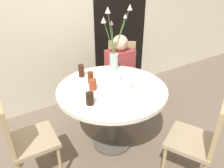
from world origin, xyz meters
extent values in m
plane|color=#6B5B4C|center=(0.00, 0.00, 0.00)|extent=(16.00, 16.00, 0.00)
cube|color=beige|center=(0.00, 1.13, 1.30)|extent=(8.00, 0.05, 2.60)
cube|color=black|center=(0.85, 1.10, 1.02)|extent=(0.90, 0.01, 2.05)
cylinder|color=silver|center=(0.00, 0.00, 0.71)|extent=(1.12, 1.12, 0.04)
cylinder|color=#4C4742|center=(0.00, 0.00, 0.36)|extent=(0.11, 0.11, 0.66)
cylinder|color=#4C4742|center=(0.00, 0.00, 0.01)|extent=(0.45, 0.45, 0.03)
cube|color=#9E896B|center=(0.54, 0.64, 0.42)|extent=(0.56, 0.56, 0.04)
cube|color=tan|center=(0.65, 0.78, 0.67)|extent=(0.31, 0.27, 0.46)
cylinder|color=tan|center=(0.30, 0.62, 0.20)|extent=(0.03, 0.03, 0.40)
cylinder|color=tan|center=(0.56, 0.40, 0.20)|extent=(0.03, 0.03, 0.40)
cylinder|color=tan|center=(0.52, 0.88, 0.20)|extent=(0.03, 0.03, 0.40)
cylinder|color=tan|center=(0.78, 0.66, 0.20)|extent=(0.03, 0.03, 0.40)
cube|color=#9E896B|center=(-0.83, 0.02, 0.42)|extent=(0.41, 0.41, 0.04)
cube|color=tan|center=(-1.02, 0.02, 0.67)|extent=(0.04, 0.38, 0.46)
cylinder|color=tan|center=(-0.67, -0.16, 0.20)|extent=(0.03, 0.03, 0.40)
cylinder|color=tan|center=(-0.66, 0.18, 0.20)|extent=(0.03, 0.03, 0.40)
cylinder|color=tan|center=(-1.00, 0.19, 0.20)|extent=(0.03, 0.03, 0.40)
cube|color=#9E896B|center=(0.38, -0.75, 0.42)|extent=(0.54, 0.54, 0.04)
cube|color=tan|center=(0.46, -0.91, 0.67)|extent=(0.36, 0.20, 0.46)
cylinder|color=tan|center=(0.45, -0.52, 0.20)|extent=(0.03, 0.03, 0.40)
cylinder|color=tan|center=(0.15, -0.67, 0.20)|extent=(0.03, 0.03, 0.40)
cylinder|color=tan|center=(0.60, -0.82, 0.20)|extent=(0.03, 0.03, 0.40)
cylinder|color=white|center=(0.07, -0.04, 0.77)|extent=(0.25, 0.25, 0.08)
cylinder|color=#E54C4C|center=(0.07, -0.04, 0.83)|extent=(0.01, 0.01, 0.04)
cylinder|color=#9EB2AD|center=(0.26, 0.37, 0.82)|extent=(0.10, 0.10, 0.19)
cylinder|color=#4C7538|center=(0.21, 0.40, 1.11)|extent=(0.10, 0.08, 0.39)
cone|color=beige|center=(0.17, 0.44, 1.30)|extent=(0.06, 0.06, 0.07)
cylinder|color=#4C7538|center=(0.35, 0.36, 1.17)|extent=(0.20, 0.02, 0.51)
cone|color=beige|center=(0.45, 0.36, 1.42)|extent=(0.06, 0.06, 0.06)
cylinder|color=#4C7538|center=(0.31, 0.35, 1.13)|extent=(0.12, 0.05, 0.43)
cone|color=beige|center=(0.37, 0.33, 1.34)|extent=(0.04, 0.04, 0.05)
cylinder|color=#4C7538|center=(0.25, 0.39, 1.09)|extent=(0.02, 0.04, 0.36)
cone|color=beige|center=(0.25, 0.41, 1.27)|extent=(0.04, 0.04, 0.05)
cylinder|color=#4C7538|center=(0.21, 0.36, 1.17)|extent=(0.10, 0.03, 0.51)
cone|color=beige|center=(0.16, 0.34, 1.42)|extent=(0.06, 0.06, 0.07)
cylinder|color=silver|center=(0.11, 0.23, 0.73)|extent=(0.19, 0.19, 0.01)
cylinder|color=maroon|center=(-0.18, 0.07, 0.78)|extent=(0.07, 0.07, 0.11)
cylinder|color=black|center=(-0.32, -0.15, 0.78)|extent=(0.07, 0.07, 0.11)
cylinder|color=#51280F|center=(-0.13, 0.20, 0.79)|extent=(0.06, 0.06, 0.12)
cylinder|color=#33190C|center=(-0.15, 0.40, 0.80)|extent=(0.06, 0.06, 0.14)
cube|color=#383333|center=(0.48, 0.58, 0.22)|extent=(0.31, 0.24, 0.44)
cube|color=#993838|center=(0.48, 0.58, 0.65)|extent=(0.34, 0.24, 0.42)
sphere|color=#D1A889|center=(0.48, 0.58, 0.96)|extent=(0.20, 0.20, 0.20)
camera|label=1|loc=(-1.02, -1.63, 1.80)|focal=35.00mm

